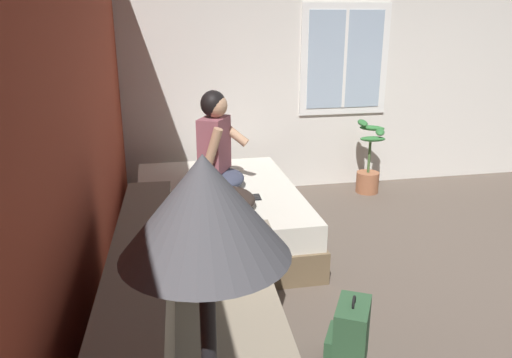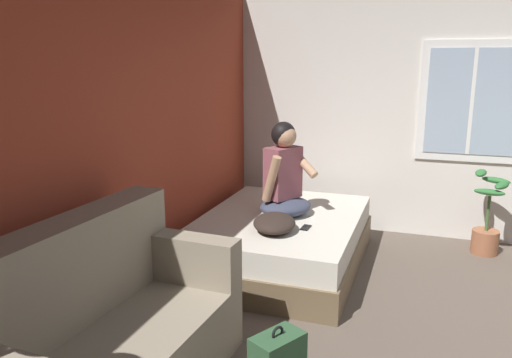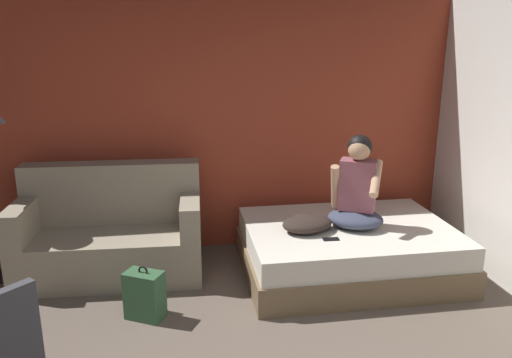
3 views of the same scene
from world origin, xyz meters
The scene contains 7 objects.
wall_back_accent centered at (0.00, 2.98, 1.35)m, with size 10.32×0.16×2.70m, color #993823.
bed centered at (1.36, 2.04, 0.24)m, with size 1.99×1.46×0.48m.
couch centered at (-0.88, 2.41, 0.39)m, with size 1.74×0.90×1.04m.
person_seated centered at (1.41, 2.03, 0.84)m, with size 0.66×0.63×0.88m.
backpack centered at (-0.53, 1.51, 0.19)m, with size 0.35×0.33×0.46m.
throw_pillow centered at (0.93, 1.98, 0.55)m, with size 0.48×0.36×0.14m, color #2D231E.
cell_phone centered at (1.08, 1.74, 0.48)m, with size 0.07×0.14×0.01m, color black.
Camera 3 is at (-0.22, -2.21, 2.19)m, focal length 35.00 mm.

